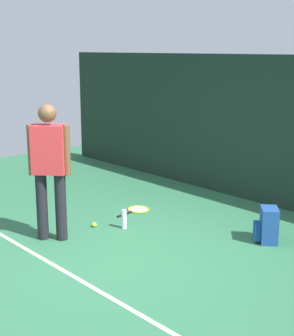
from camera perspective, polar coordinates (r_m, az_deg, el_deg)
ground_plane at (r=5.93m, az=-2.92°, el=-10.05°), size 12.00×12.00×0.00m
back_fence at (r=7.79m, az=14.39°, el=3.88°), size 10.00×0.10×2.26m
court_line at (r=5.57m, az=-8.44°, el=-11.79°), size 9.00×0.05×0.00m
tennis_player at (r=6.32m, az=-10.86°, el=0.42°), size 0.44×0.43×1.70m
tennis_racket at (r=7.56m, az=-1.12°, el=-4.70°), size 0.36×0.63×0.03m
backpack at (r=6.49m, az=13.35°, el=-6.31°), size 0.38×0.38×0.44m
tennis_ball_near_player at (r=6.92m, az=-5.93°, el=-6.34°), size 0.07×0.07×0.07m
water_bottle at (r=6.81m, az=-2.59°, el=-5.73°), size 0.07×0.07×0.26m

